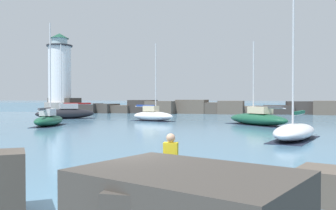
% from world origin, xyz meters
% --- Properties ---
extents(ground_plane, '(600.00, 600.00, 0.00)m').
position_xyz_m(ground_plane, '(0.00, 0.00, 0.00)').
color(ground_plane, teal).
extents(open_sea_beyond, '(400.00, 116.00, 0.01)m').
position_xyz_m(open_sea_beyond, '(0.00, 113.31, 0.00)').
color(open_sea_beyond, teal).
rests_on(open_sea_beyond, ground).
extents(breakwater_jetty, '(60.28, 7.06, 2.58)m').
position_xyz_m(breakwater_jetty, '(0.41, 53.36, 0.99)').
color(breakwater_jetty, '#423D38').
rests_on(breakwater_jetty, ground).
extents(lighthouse, '(5.23, 5.23, 13.90)m').
position_xyz_m(lighthouse, '(-26.93, 52.49, 6.03)').
color(lighthouse, gray).
rests_on(lighthouse, ground).
extents(foreground_rocks, '(19.36, 8.04, 1.43)m').
position_xyz_m(foreground_rocks, '(-0.59, -0.50, 0.59)').
color(foreground_rocks, '#423D38').
rests_on(foreground_rocks, ground).
extents(sailboat_moored_0, '(6.94, 5.76, 9.24)m').
position_xyz_m(sailboat_moored_0, '(-17.43, 34.77, 0.73)').
color(sailboat_moored_0, black).
rests_on(sailboat_moored_0, ground).
extents(sailboat_moored_2, '(6.45, 7.21, 8.10)m').
position_xyz_m(sailboat_moored_2, '(5.44, 27.82, 0.66)').
color(sailboat_moored_2, '#195138').
rests_on(sailboat_moored_2, ground).
extents(sailboat_moored_5, '(4.28, 6.82, 9.26)m').
position_xyz_m(sailboat_moored_5, '(6.93, 15.48, 0.54)').
color(sailboat_moored_5, white).
rests_on(sailboat_moored_5, ground).
extents(sailboat_moored_6, '(5.56, 3.80, 8.70)m').
position_xyz_m(sailboat_moored_6, '(-5.84, 32.35, 0.65)').
color(sailboat_moored_6, white).
rests_on(sailboat_moored_6, ground).
extents(sailboat_moored_7, '(2.55, 5.85, 9.68)m').
position_xyz_m(sailboat_moored_7, '(-13.84, 23.52, 0.62)').
color(sailboat_moored_7, '#195138').
rests_on(sailboat_moored_7, ground).
extents(person_on_rocks, '(0.36, 0.23, 1.75)m').
position_xyz_m(person_on_rocks, '(1.60, 0.38, 0.98)').
color(person_on_rocks, '#282833').
rests_on(person_on_rocks, ground).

